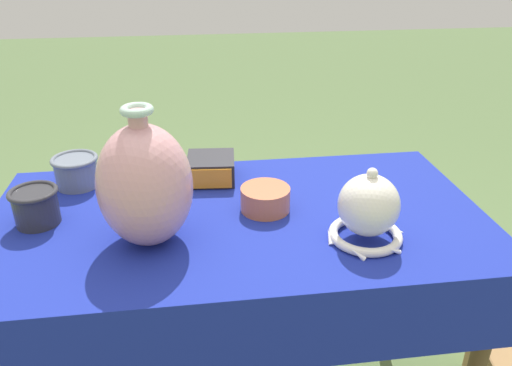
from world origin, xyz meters
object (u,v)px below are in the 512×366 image
at_px(mosaic_tile_box, 211,168).
at_px(cup_wide_charcoal, 36,205).
at_px(vase_tall_bulbous, 145,185).
at_px(pot_squat_terracotta, 265,199).
at_px(vase_dome_bell, 368,211).
at_px(cup_wide_slate, 76,170).

bearing_deg(mosaic_tile_box, cup_wide_charcoal, -152.11).
distance_m(vase_tall_bulbous, pot_squat_terracotta, 0.33).
height_order(vase_tall_bulbous, cup_wide_charcoal, vase_tall_bulbous).
height_order(vase_dome_bell, cup_wide_slate, vase_dome_bell).
bearing_deg(cup_wide_charcoal, pot_squat_terracotta, -0.83).
bearing_deg(mosaic_tile_box, pot_squat_terracotta, -52.30).
bearing_deg(mosaic_tile_box, vase_dome_bell, -42.59).
relative_size(vase_tall_bulbous, pot_squat_terracotta, 2.56).
relative_size(vase_dome_bell, cup_wide_slate, 1.45).
bearing_deg(vase_tall_bulbous, mosaic_tile_box, 62.70).
relative_size(vase_tall_bulbous, mosaic_tile_box, 2.18).
bearing_deg(vase_dome_bell, pot_squat_terracotta, 141.33).
bearing_deg(cup_wide_charcoal, vase_dome_bell, -12.86).
height_order(cup_wide_slate, pot_squat_terracotta, cup_wide_slate).
xyz_separation_m(vase_dome_bell, mosaic_tile_box, (-0.34, 0.37, -0.04)).
height_order(vase_tall_bulbous, pot_squat_terracotta, vase_tall_bulbous).
relative_size(vase_dome_bell, cup_wide_charcoal, 1.59).
bearing_deg(vase_tall_bulbous, pot_squat_terracotta, 20.74).
distance_m(mosaic_tile_box, pot_squat_terracotta, 0.24).
height_order(vase_tall_bulbous, cup_wide_slate, vase_tall_bulbous).
xyz_separation_m(cup_wide_charcoal, pot_squat_terracotta, (0.57, -0.01, -0.02)).
bearing_deg(vase_tall_bulbous, cup_wide_charcoal, 157.33).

